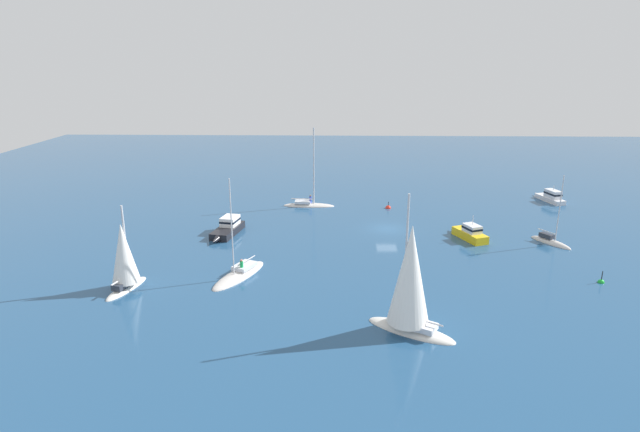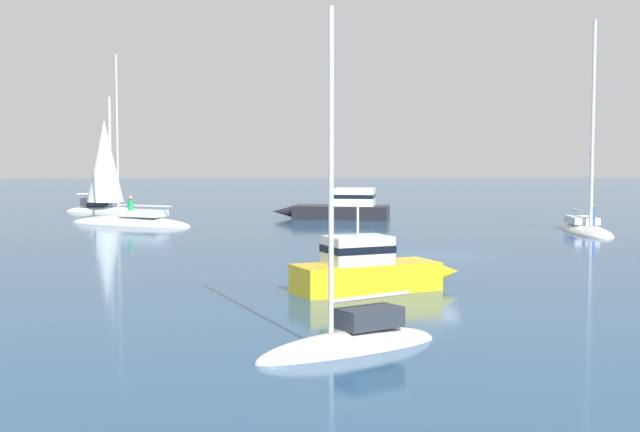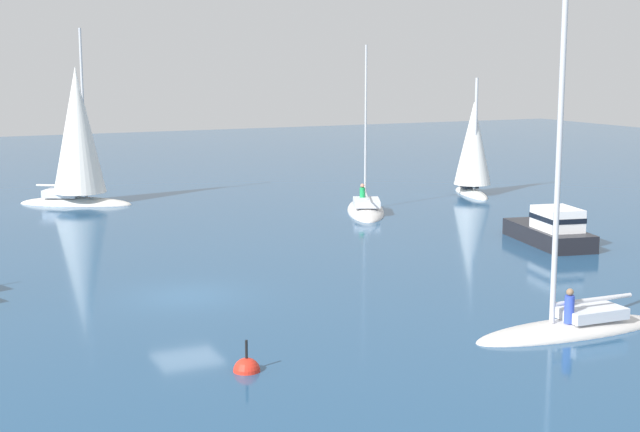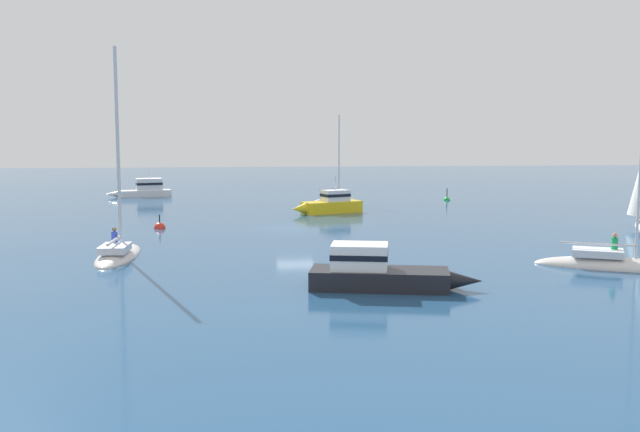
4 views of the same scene
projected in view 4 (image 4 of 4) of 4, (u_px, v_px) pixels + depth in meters
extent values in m
plane|color=navy|center=(295.00, 229.00, 50.44)|extent=(160.00, 160.00, 0.00)
ellipsoid|color=silver|center=(118.00, 257.00, 39.49)|extent=(7.25, 2.17, 0.79)
cube|color=silver|center=(115.00, 248.00, 38.56)|extent=(2.20, 1.43, 0.37)
cylinder|color=silver|center=(118.00, 148.00, 39.52)|extent=(0.19, 0.19, 10.66)
cylinder|color=silver|center=(114.00, 240.00, 38.48)|extent=(3.24, 0.25, 0.15)
cylinder|color=blue|center=(115.00, 240.00, 39.59)|extent=(0.32, 0.32, 0.93)
sphere|color=#8F6C4D|center=(114.00, 229.00, 39.52)|extent=(0.24, 0.24, 0.24)
ellipsoid|color=silver|center=(618.00, 268.00, 36.34)|extent=(5.28, 8.06, 1.03)
cube|color=silver|center=(598.00, 253.00, 36.58)|extent=(2.36, 2.78, 0.36)
cylinder|color=silver|center=(597.00, 244.00, 36.54)|extent=(1.59, 3.26, 0.10)
cylinder|color=#19994C|center=(614.00, 247.00, 36.48)|extent=(0.32, 0.32, 0.94)
sphere|color=tan|center=(615.00, 235.00, 36.41)|extent=(0.24, 0.24, 0.24)
ellipsoid|color=silver|center=(335.00, 202.00, 68.63)|extent=(3.71, 4.95, 0.98)
cube|color=#2D333D|center=(329.00, 194.00, 68.17)|extent=(1.50, 1.73, 0.48)
cylinder|color=silver|center=(339.00, 156.00, 68.44)|extent=(0.12, 0.12, 7.47)
cylinder|color=silver|center=(329.00, 189.00, 68.10)|extent=(1.31, 2.00, 0.10)
cube|color=white|center=(144.00, 193.00, 73.87)|extent=(2.83, 5.36, 0.63)
cone|color=white|center=(112.00, 194.00, 72.79)|extent=(0.94, 1.40, 0.63)
cube|color=silver|center=(149.00, 184.00, 73.93)|extent=(1.85, 2.72, 1.16)
cube|color=black|center=(149.00, 184.00, 73.92)|extent=(1.90, 2.77, 0.24)
cylinder|color=silver|center=(149.00, 175.00, 73.82)|extent=(0.08, 0.08, 0.68)
cube|color=yellow|center=(332.00, 207.00, 59.75)|extent=(3.40, 5.06, 0.93)
cone|color=yellow|center=(299.00, 209.00, 58.42)|extent=(1.30, 1.45, 0.93)
cube|color=silver|center=(335.00, 196.00, 59.79)|extent=(2.06, 2.41, 0.90)
cube|color=black|center=(335.00, 195.00, 59.78)|extent=(2.11, 2.46, 0.24)
cylinder|color=silver|center=(335.00, 183.00, 59.67)|extent=(0.08, 0.08, 1.09)
cube|color=black|center=(379.00, 279.00, 31.62)|extent=(3.30, 6.15, 0.83)
cone|color=black|center=(465.00, 281.00, 31.24)|extent=(1.10, 1.59, 0.83)
cube|color=white|center=(360.00, 256.00, 31.60)|extent=(2.18, 2.67, 1.08)
cube|color=black|center=(360.00, 255.00, 31.59)|extent=(2.23, 2.72, 0.24)
sphere|color=red|center=(160.00, 228.00, 50.57)|extent=(0.80, 0.80, 0.80)
cylinder|color=black|center=(159.00, 219.00, 50.49)|extent=(0.08, 0.08, 0.54)
sphere|color=green|center=(447.00, 200.00, 70.06)|extent=(0.60, 0.60, 0.60)
cylinder|color=black|center=(447.00, 193.00, 69.98)|extent=(0.08, 0.08, 0.84)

